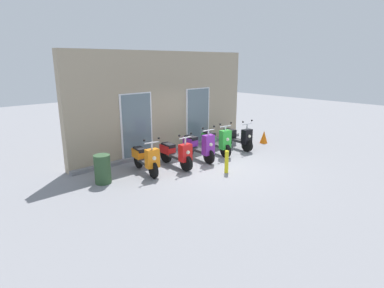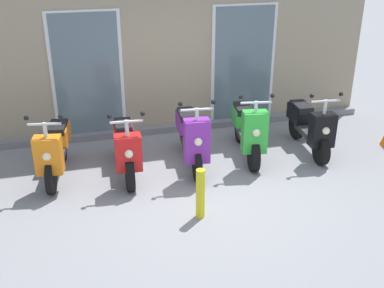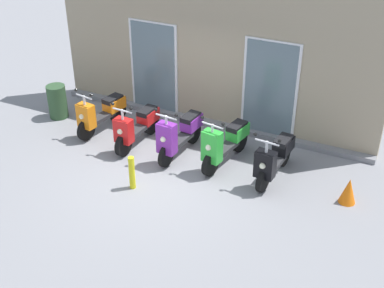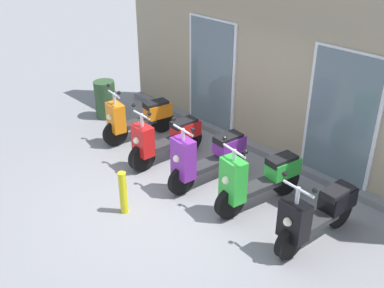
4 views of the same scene
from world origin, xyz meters
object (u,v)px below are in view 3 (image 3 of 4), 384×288
(scooter_green, at_px, (225,143))
(trash_bin, at_px, (57,102))
(scooter_red, at_px, (137,126))
(scooter_purple, at_px, (179,134))
(curb_bollard, at_px, (132,173))
(traffic_cone, at_px, (348,191))
(scooter_black, at_px, (275,158))
(scooter_orange, at_px, (101,113))

(scooter_green, relative_size, trash_bin, 1.99)
(scooter_red, relative_size, trash_bin, 1.96)
(trash_bin, bearing_deg, scooter_purple, -4.90)
(curb_bollard, xyz_separation_m, traffic_cone, (3.88, 1.35, -0.09))
(scooter_black, relative_size, traffic_cone, 3.02)
(scooter_purple, relative_size, scooter_green, 1.00)
(scooter_purple, xyz_separation_m, trash_bin, (-3.46, 0.30, -0.11))
(scooter_purple, xyz_separation_m, traffic_cone, (3.61, -0.14, -0.26))
(traffic_cone, distance_m, trash_bin, 7.08)
(scooter_green, height_order, scooter_black, scooter_green)
(scooter_orange, xyz_separation_m, scooter_green, (3.10, -0.06, 0.01))
(scooter_red, distance_m, scooter_black, 3.14)
(scooter_red, distance_m, scooter_purple, 1.05)
(trash_bin, bearing_deg, scooter_green, -2.31)
(scooter_orange, height_order, scooter_black, scooter_black)
(scooter_purple, height_order, traffic_cone, scooter_purple)
(scooter_orange, height_order, scooter_green, scooter_green)
(scooter_orange, xyz_separation_m, traffic_cone, (5.71, -0.32, -0.21))
(scooter_black, height_order, trash_bin, scooter_black)
(traffic_cone, bearing_deg, trash_bin, 176.46)
(scooter_red, bearing_deg, scooter_purple, -0.27)
(traffic_cone, xyz_separation_m, trash_bin, (-7.07, 0.44, 0.15))
(scooter_green, xyz_separation_m, curb_bollard, (-1.27, -1.61, -0.13))
(scooter_black, xyz_separation_m, trash_bin, (-5.55, 0.25, -0.05))
(scooter_red, bearing_deg, traffic_cone, -1.80)
(scooter_orange, xyz_separation_m, trash_bin, (-1.36, 0.12, -0.06))
(scooter_green, height_order, curb_bollard, scooter_green)
(scooter_orange, distance_m, scooter_black, 4.20)
(scooter_purple, relative_size, scooter_black, 1.04)
(scooter_orange, bearing_deg, trash_bin, 175.05)
(scooter_purple, xyz_separation_m, curb_bollard, (-0.27, -1.49, -0.17))
(scooter_black, distance_m, trash_bin, 5.56)
(scooter_red, xyz_separation_m, scooter_purple, (1.04, -0.00, 0.07))
(scooter_purple, relative_size, trash_bin, 1.98)
(scooter_red, distance_m, scooter_green, 2.05)
(scooter_purple, bearing_deg, curb_bollard, -100.26)
(scooter_orange, bearing_deg, scooter_black, -1.82)
(curb_bollard, bearing_deg, scooter_red, 117.31)
(scooter_red, xyz_separation_m, curb_bollard, (0.77, -1.50, -0.10))
(scooter_black, height_order, traffic_cone, scooter_black)
(scooter_orange, bearing_deg, scooter_green, -1.16)
(scooter_purple, xyz_separation_m, scooter_black, (2.10, 0.05, -0.06))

